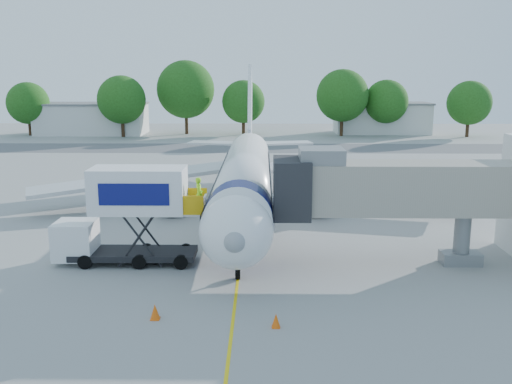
{
  "coord_description": "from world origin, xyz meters",
  "views": [
    {
      "loc": [
        1.27,
        -37.86,
        10.75
      ],
      "look_at": [
        0.88,
        -2.57,
        3.2
      ],
      "focal_mm": 40.0,
      "sensor_mm": 36.0,
      "label": 1
    }
  ],
  "objects_px": {
    "aircraft": "(245,177)",
    "jet_bridge": "(384,189)",
    "ground_tug": "(198,311)",
    "catering_hiloader": "(128,216)"
  },
  "relations": [
    {
      "from": "aircraft",
      "to": "catering_hiloader",
      "type": "relative_size",
      "value": 4.44
    },
    {
      "from": "aircraft",
      "to": "ground_tug",
      "type": "relative_size",
      "value": 9.49
    },
    {
      "from": "catering_hiloader",
      "to": "ground_tug",
      "type": "relative_size",
      "value": 2.14
    },
    {
      "from": "aircraft",
      "to": "ground_tug",
      "type": "height_order",
      "value": "aircraft"
    },
    {
      "from": "aircraft",
      "to": "jet_bridge",
      "type": "height_order",
      "value": "aircraft"
    },
    {
      "from": "aircraft",
      "to": "jet_bridge",
      "type": "bearing_deg",
      "value": -54.3
    },
    {
      "from": "jet_bridge",
      "to": "ground_tug",
      "type": "xyz_separation_m",
      "value": [
        -9.41,
        -8.37,
        -3.58
      ]
    },
    {
      "from": "catering_hiloader",
      "to": "aircraft",
      "type": "bearing_deg",
      "value": 60.63
    },
    {
      "from": "jet_bridge",
      "to": "catering_hiloader",
      "type": "bearing_deg",
      "value": -179.99
    },
    {
      "from": "jet_bridge",
      "to": "catering_hiloader",
      "type": "distance_m",
      "value": 14.34
    }
  ]
}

